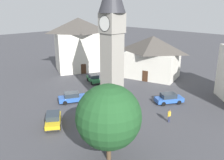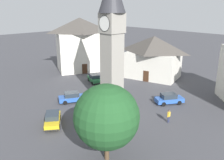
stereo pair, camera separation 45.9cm
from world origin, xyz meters
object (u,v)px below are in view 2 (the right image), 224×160
car_blue_kerb (72,97)px  car_white_side (95,78)px  car_red_corner (169,99)px  building_terrace_right (153,57)px  tree (107,117)px  pedestrian (169,115)px  building_shop_left (80,44)px  car_silver_kerb (53,119)px  clock_tower (112,29)px

car_blue_kerb → car_white_side: (-5.21, 8.55, 0.00)m
car_red_corner → building_terrace_right: bearing=137.7°
car_white_side → tree: tree is taller
pedestrian → building_shop_left: size_ratio=0.14×
car_blue_kerb → tree: (13.96, -5.66, 3.64)m
pedestrian → car_silver_kerb: bearing=-130.8°
clock_tower → car_silver_kerb: clock_tower is taller
car_silver_kerb → car_white_side: same height
car_blue_kerb → tree: size_ratio=0.60×
pedestrian → building_shop_left: building_shop_left is taller
clock_tower → building_terrace_right: 17.70m
car_blue_kerb → car_white_side: size_ratio=1.00×
pedestrian → clock_tower: bearing=-171.5°
car_red_corner → tree: tree is taller
car_red_corner → car_blue_kerb: bearing=-135.7°
car_silver_kerb → car_red_corner: same height
car_blue_kerb → building_terrace_right: (0.15, 19.26, 3.46)m
building_shop_left → clock_tower: bearing=-24.2°
car_red_corner → car_white_side: bearing=-174.5°
pedestrian → tree: (0.26, -10.54, 3.39)m
clock_tower → building_terrace_right: size_ratio=1.57×
car_blue_kerb → car_red_corner: same height
clock_tower → car_blue_kerb: clock_tower is taller
tree → building_shop_left: building_shop_left is taller
car_blue_kerb → pedestrian: size_ratio=2.63×
car_blue_kerb → tree: tree is taller
car_blue_kerb → pedestrian: pedestrian is taller
car_blue_kerb → clock_tower: bearing=36.1°
car_red_corner → car_white_side: 15.58m
car_silver_kerb → car_red_corner: 16.98m
tree → building_terrace_right: (-13.82, 24.93, -0.18)m
car_silver_kerb → tree: size_ratio=0.59×
clock_tower → car_blue_kerb: bearing=-143.9°
car_red_corner → car_white_side: (-15.51, -1.50, 0.00)m
pedestrian → building_shop_left: bearing=165.3°
clock_tower → tree: clock_tower is taller
clock_tower → building_shop_left: 21.82m
pedestrian → car_blue_kerb: bearing=-160.4°
pedestrian → building_shop_left: (-28.18, 7.39, 4.82)m
car_silver_kerb → car_red_corner: (5.86, 15.93, 0.00)m
building_shop_left → car_white_side: bearing=-21.8°
car_white_side → car_blue_kerb: bearing=-58.6°
pedestrian → building_terrace_right: size_ratio=0.14×
car_blue_kerb → car_red_corner: (10.29, 10.05, 0.00)m
car_silver_kerb → building_terrace_right: 25.75m
clock_tower → car_silver_kerb: 13.84m
car_blue_kerb → car_white_side: 10.01m
tree → car_white_side: bearing=143.5°
clock_tower → tree: (9.08, -9.22, -6.46)m
car_silver_kerb → car_red_corner: size_ratio=0.99×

